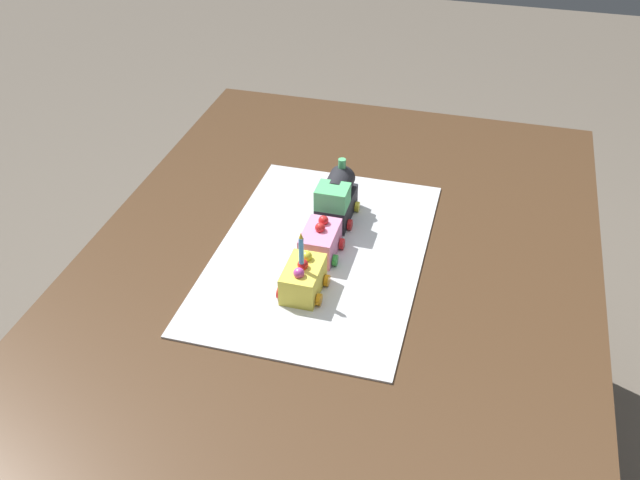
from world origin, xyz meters
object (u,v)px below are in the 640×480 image
object	(u,v)px
cake_locomotive	(336,199)
cake_car_flatbed_lemon	(303,279)
dining_table	(336,304)
birthday_candle	(301,248)
cake_car_hopper_bubblegum	(320,241)

from	to	relation	value
cake_locomotive	cake_car_flatbed_lemon	world-z (taller)	cake_locomotive
dining_table	birthday_candle	size ratio (longest dim) A/B	21.01
cake_locomotive	birthday_candle	bearing A→B (deg)	-0.00
cake_car_flatbed_lemon	birthday_candle	size ratio (longest dim) A/B	1.50
birthday_candle	cake_locomotive	bearing A→B (deg)	180.00
dining_table	birthday_candle	xyz separation A→B (m)	(0.11, -0.04, 0.22)
cake_car_flatbed_lemon	cake_locomotive	bearing A→B (deg)	180.00
dining_table	cake_car_flatbed_lemon	world-z (taller)	cake_car_flatbed_lemon
dining_table	cake_car_hopper_bubblegum	xyz separation A→B (m)	(-0.02, -0.04, 0.14)
cake_car_flatbed_lemon	cake_car_hopper_bubblegum	bearing A→B (deg)	180.00
cake_locomotive	cake_car_hopper_bubblegum	bearing A→B (deg)	-0.00
dining_table	cake_car_hopper_bubblegum	size ratio (longest dim) A/B	14.00
dining_table	birthday_candle	distance (m)	0.25
dining_table	birthday_candle	bearing A→B (deg)	-18.61
dining_table	cake_locomotive	world-z (taller)	cake_locomotive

